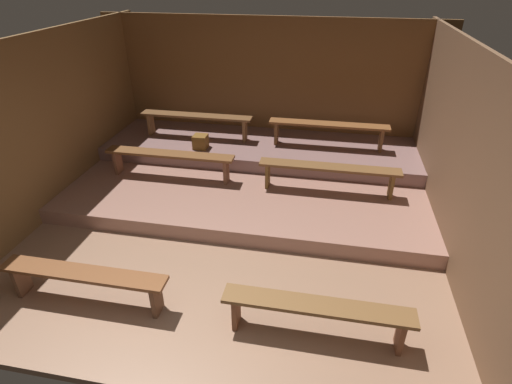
{
  "coord_description": "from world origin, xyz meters",
  "views": [
    {
      "loc": [
        1.17,
        -2.32,
        3.24
      ],
      "look_at": [
        0.25,
        2.48,
        0.42
      ],
      "focal_mm": 27.98,
      "sensor_mm": 36.0,
      "label": 1
    }
  ],
  "objects_px": {
    "bench_lower_right": "(329,171)",
    "bench_middle_right": "(328,128)",
    "bench_floor_right": "(317,311)",
    "wooden_crate_middle": "(201,142)",
    "bench_floor_left": "(84,278)",
    "bench_lower_left": "(170,157)",
    "bench_middle_left": "(196,119)"
  },
  "relations": [
    {
      "from": "bench_floor_right",
      "to": "bench_middle_right",
      "type": "distance_m",
      "value": 3.78
    },
    {
      "from": "bench_floor_left",
      "to": "wooden_crate_middle",
      "type": "height_order",
      "value": "wooden_crate_middle"
    },
    {
      "from": "bench_floor_left",
      "to": "bench_lower_right",
      "type": "height_order",
      "value": "bench_lower_right"
    },
    {
      "from": "bench_lower_right",
      "to": "bench_middle_right",
      "type": "relative_size",
      "value": 1.02
    },
    {
      "from": "bench_lower_right",
      "to": "bench_middle_right",
      "type": "distance_m",
      "value": 1.22
    },
    {
      "from": "bench_lower_right",
      "to": "bench_middle_right",
      "type": "xyz_separation_m",
      "value": [
        -0.06,
        1.2,
        0.22
      ]
    },
    {
      "from": "bench_floor_left",
      "to": "wooden_crate_middle",
      "type": "xyz_separation_m",
      "value": [
        0.26,
        3.3,
        0.21
      ]
    },
    {
      "from": "bench_floor_right",
      "to": "bench_middle_right",
      "type": "xyz_separation_m",
      "value": [
        -0.05,
        3.76,
        0.45
      ]
    },
    {
      "from": "bench_floor_left",
      "to": "bench_lower_left",
      "type": "bearing_deg",
      "value": 90.37
    },
    {
      "from": "bench_middle_left",
      "to": "bench_middle_right",
      "type": "bearing_deg",
      "value": 0.0
    },
    {
      "from": "bench_floor_right",
      "to": "wooden_crate_middle",
      "type": "distance_m",
      "value": 3.97
    },
    {
      "from": "bench_lower_left",
      "to": "bench_lower_right",
      "type": "distance_m",
      "value": 2.49
    },
    {
      "from": "bench_floor_left",
      "to": "bench_lower_left",
      "type": "xyz_separation_m",
      "value": [
        -0.02,
        2.56,
        0.23
      ]
    },
    {
      "from": "bench_middle_left",
      "to": "bench_lower_right",
      "type": "bearing_deg",
      "value": -26.26
    },
    {
      "from": "bench_floor_left",
      "to": "bench_lower_left",
      "type": "distance_m",
      "value": 2.57
    },
    {
      "from": "bench_floor_left",
      "to": "bench_middle_right",
      "type": "bearing_deg",
      "value": 57.37
    },
    {
      "from": "bench_floor_right",
      "to": "bench_middle_right",
      "type": "height_order",
      "value": "bench_middle_right"
    },
    {
      "from": "bench_floor_left",
      "to": "wooden_crate_middle",
      "type": "bearing_deg",
      "value": 85.56
    },
    {
      "from": "bench_lower_left",
      "to": "bench_middle_right",
      "type": "xyz_separation_m",
      "value": [
        2.42,
        1.2,
        0.22
      ]
    },
    {
      "from": "bench_lower_right",
      "to": "bench_floor_left",
      "type": "bearing_deg",
      "value": -133.95
    },
    {
      "from": "bench_lower_left",
      "to": "bench_middle_left",
      "type": "relative_size",
      "value": 1.02
    },
    {
      "from": "bench_middle_left",
      "to": "wooden_crate_middle",
      "type": "bearing_deg",
      "value": -65.58
    },
    {
      "from": "bench_middle_right",
      "to": "wooden_crate_middle",
      "type": "xyz_separation_m",
      "value": [
        -2.15,
        -0.46,
        -0.23
      ]
    },
    {
      "from": "bench_floor_right",
      "to": "wooden_crate_middle",
      "type": "height_order",
      "value": "wooden_crate_middle"
    },
    {
      "from": "bench_lower_left",
      "to": "bench_middle_right",
      "type": "bearing_deg",
      "value": 26.26
    },
    {
      "from": "bench_floor_left",
      "to": "bench_middle_right",
      "type": "xyz_separation_m",
      "value": [
        2.41,
        3.76,
        0.45
      ]
    },
    {
      "from": "wooden_crate_middle",
      "to": "bench_lower_left",
      "type": "bearing_deg",
      "value": -110.32
    },
    {
      "from": "bench_floor_right",
      "to": "bench_lower_left",
      "type": "distance_m",
      "value": 3.57
    },
    {
      "from": "bench_lower_left",
      "to": "bench_middle_right",
      "type": "relative_size",
      "value": 1.02
    },
    {
      "from": "bench_lower_right",
      "to": "bench_middle_right",
      "type": "bearing_deg",
      "value": 93.05
    },
    {
      "from": "bench_floor_right",
      "to": "bench_middle_left",
      "type": "bearing_deg",
      "value": 122.63
    },
    {
      "from": "bench_middle_right",
      "to": "bench_floor_right",
      "type": "bearing_deg",
      "value": -89.28
    }
  ]
}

